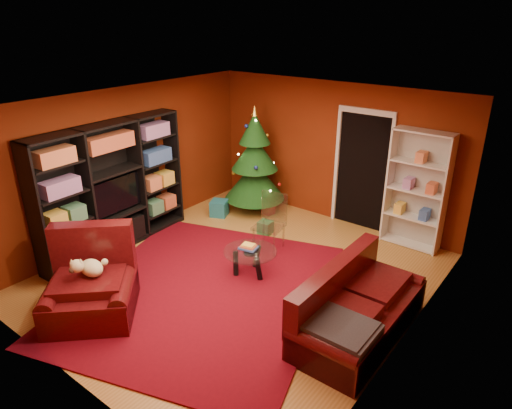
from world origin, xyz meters
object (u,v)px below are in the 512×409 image
Objects in this scene: white_bookshelf at (416,191)px; acrylic_chair at (269,227)px; christmas_tree at (255,161)px; gift_box_teal at (219,208)px; rug at (204,291)px; media_unit at (113,188)px; armchair at (89,285)px; sofa at (361,303)px; coffee_table at (250,262)px; gift_box_green at (265,227)px; dog at (92,268)px; gift_box_red at (268,209)px.

white_bookshelf is 2.50m from acrylic_chair.
christmas_tree is 3.07m from white_bookshelf.
gift_box_teal is (-0.38, -0.65, -0.88)m from christmas_tree.
acrylic_chair is (0.01, 1.56, 0.43)m from rug.
gift_box_teal is (0.53, 1.98, -0.91)m from media_unit.
armchair reaches higher than sofa.
armchair reaches higher than coffee_table.
white_bookshelf is (2.23, 1.16, 0.88)m from gift_box_green.
rug is 3.21m from christmas_tree.
white_bookshelf reaches higher than dog.
media_unit is 3.43× the size of coffee_table.
media_unit is at bearing -165.19° from coffee_table.
armchair is 1.47× the size of coffee_table.
coffee_table is at bearing 19.84° from armchair.
acrylic_chair is (1.24, -1.22, -0.59)m from christmas_tree.
gift_box_teal is at bearing -120.02° from christmas_tree.
sofa reaches higher than gift_box_teal.
armchair is (0.11, -4.07, 0.36)m from gift_box_red.
christmas_tree is 1.04× the size of sofa.
media_unit is at bearing -115.37° from gift_box_red.
acrylic_chair reaches higher than sofa.
rug is 4.36× the size of acrylic_chair.
white_bookshelf reaches higher than rug.
christmas_tree reaches higher than gift_box_green.
gift_box_red is (0.72, 0.65, -0.05)m from gift_box_teal.
acrylic_chair is (-2.15, 1.03, 0.01)m from sofa.
armchair is (0.83, -3.42, 0.31)m from gift_box_teal.
acrylic_chair is at bearing -136.19° from white_bookshelf.
armchair is at bearing -135.00° from dog.
armchair reaches higher than gift_box_green.
rug is at bearing -72.37° from gift_box_red.
media_unit is 1.36× the size of sofa.
gift_box_red is 0.25× the size of coffee_table.
media_unit is 1.96m from dog.
media_unit is at bearing 95.36° from sofa.
gift_box_green is 3.38m from armchair.
gift_box_red is (-0.88, 2.78, 0.09)m from rug.
rug is 9.70× the size of dog.
gift_box_teal reaches higher than gift_box_red.
rug is 3.82m from white_bookshelf.
rug is at bearing -107.14° from coffee_table.
christmas_tree reaches higher than rug.
rug is at bearing -118.19° from white_bookshelf.
christmas_tree is (0.90, 2.63, -0.03)m from media_unit.
armchair is 3.46m from sofa.
armchair is at bearing -83.72° from christmas_tree.
white_bookshelf is (1.81, 3.22, 0.99)m from rug.
gift_box_red is 2.87m from white_bookshelf.
christmas_tree reaches higher than dog.
gift_box_green is (0.81, -0.73, -0.91)m from christmas_tree.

